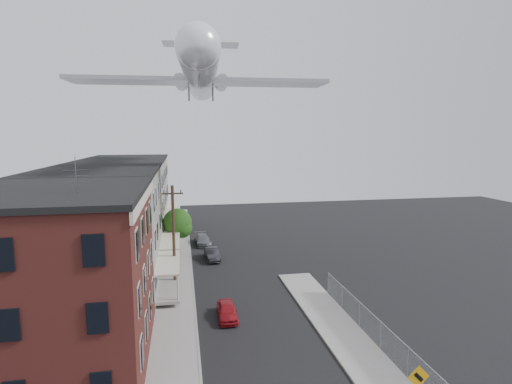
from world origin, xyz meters
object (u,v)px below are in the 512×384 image
car_far (203,240)px  airplane (200,74)px  utility_pole (174,235)px  warning_sign (418,384)px  street_tree (179,224)px  car_mid (212,254)px  car_near (227,311)px

car_far → airplane: bearing=-96.5°
utility_pole → car_far: size_ratio=2.12×
warning_sign → street_tree: bearing=110.6°
car_mid → car_far: size_ratio=0.89×
warning_sign → utility_pole: size_ratio=0.31×
car_far → airplane: (-0.21, -6.44, 18.67)m
utility_pole → airplane: bearing=67.6°
car_mid → street_tree: bearing=138.5°
street_tree → warning_sign: bearing=-69.4°
warning_sign → car_mid: bearing=105.7°
utility_pole → car_mid: utility_pole is taller
street_tree → airplane: (2.59, -2.85, 15.84)m
airplane → car_mid: bearing=11.6°
car_far → utility_pole: bearing=-107.7°
warning_sign → car_near: warning_sign is taller
warning_sign → car_far: 33.55m
warning_sign → utility_pole: (-11.20, 19.03, 2.79)m
car_mid → airplane: 18.69m
utility_pole → airplane: (2.91, 7.08, 14.62)m
car_mid → car_near: bearing=-94.0°
utility_pole → street_tree: (0.33, 9.92, -1.22)m
utility_pole → car_far: bearing=77.0°
car_near → car_far: size_ratio=0.81×
car_mid → airplane: airplane is taller
car_far → airplane: size_ratio=0.15×
car_far → car_mid: bearing=-88.5°
car_mid → car_far: car_mid is taller
car_near → car_mid: car_mid is taller
utility_pole → street_tree: size_ratio=1.73×
street_tree → airplane: 16.30m
car_near → car_mid: 14.14m
car_near → airplane: airplane is taller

